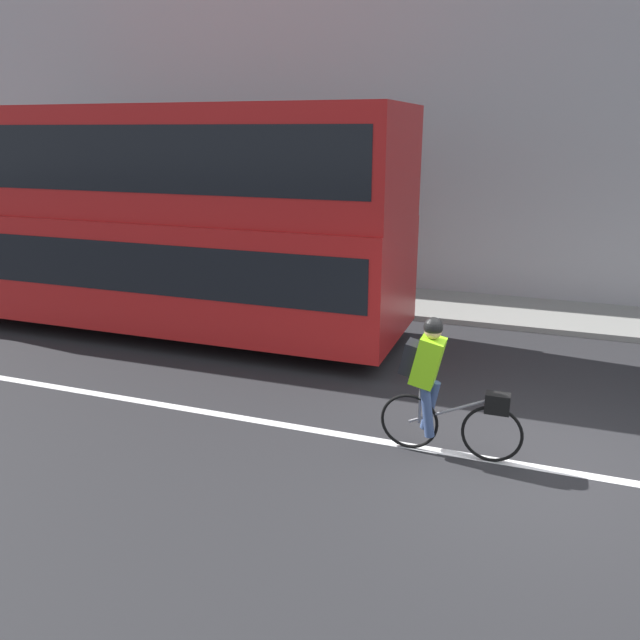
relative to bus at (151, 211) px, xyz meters
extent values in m
plane|color=#232326|center=(6.81, -2.85, -2.15)|extent=(80.00, 80.00, 0.00)
cube|color=silver|center=(6.81, -2.93, -2.14)|extent=(50.00, 0.14, 0.01)
cube|color=gray|center=(6.81, 3.08, -2.10)|extent=(60.00, 2.17, 0.11)
cube|color=#9E9EA3|center=(6.81, 4.31, 1.55)|extent=(60.00, 0.30, 7.40)
cylinder|color=black|center=(2.81, 0.00, -1.68)|extent=(0.93, 0.30, 0.93)
cylinder|color=black|center=(-2.81, 0.00, -1.68)|extent=(0.93, 0.30, 0.93)
cube|color=#B21919|center=(0.00, 0.00, -0.95)|extent=(9.05, 2.55, 1.84)
cube|color=black|center=(0.00, 0.00, -0.73)|extent=(8.69, 2.57, 0.81)
cube|color=#B21919|center=(0.00, 0.00, 0.86)|extent=(9.05, 2.45, 1.78)
cube|color=black|center=(0.00, 0.00, 0.95)|extent=(8.69, 2.47, 1.00)
torus|color=black|center=(6.24, -2.97, -1.81)|extent=(0.67, 0.04, 0.67)
torus|color=black|center=(5.33, -2.97, -1.81)|extent=(0.67, 0.04, 0.67)
cylinder|color=slate|center=(5.78, -2.97, -1.60)|extent=(0.93, 0.03, 0.46)
cylinder|color=slate|center=(5.44, -2.97, -1.57)|extent=(0.03, 0.03, 0.49)
cube|color=black|center=(6.27, -2.97, -1.44)|extent=(0.26, 0.16, 0.22)
cube|color=#8CE019|center=(5.50, -2.97, -1.05)|extent=(0.37, 0.32, 0.58)
cube|color=black|center=(5.30, -2.97, -1.03)|extent=(0.21, 0.26, 0.38)
cylinder|color=#384C7A|center=(5.54, -2.88, -1.62)|extent=(0.21, 0.11, 0.60)
cylinder|color=#384C7A|center=(5.54, -3.06, -1.62)|extent=(0.19, 0.11, 0.60)
sphere|color=tan|center=(5.54, -2.97, -0.70)|extent=(0.19, 0.19, 0.19)
sphere|color=black|center=(5.54, -2.97, -0.66)|extent=(0.21, 0.21, 0.21)
camera|label=1|loc=(6.56, -9.40, 1.38)|focal=35.00mm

